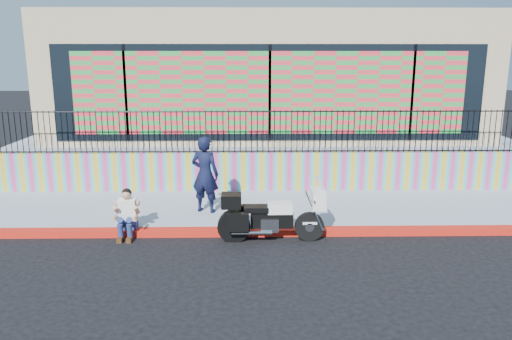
{
  "coord_description": "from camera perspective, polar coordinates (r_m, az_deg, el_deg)",
  "views": [
    {
      "loc": [
        -0.66,
        -10.59,
        3.98
      ],
      "look_at": [
        -0.45,
        1.2,
        1.22
      ],
      "focal_mm": 35.0,
      "sensor_mm": 36.0,
      "label": 1
    }
  ],
  "objects": [
    {
      "name": "ground",
      "position": [
        11.33,
        2.41,
        -7.41
      ],
      "size": [
        90.0,
        90.0,
        0.0
      ],
      "primitive_type": "plane",
      "color": "black",
      "rests_on": "ground"
    },
    {
      "name": "police_motorcycle",
      "position": [
        10.79,
        1.58,
        -5.13
      ],
      "size": [
        2.28,
        0.75,
        1.42
      ],
      "color": "black",
      "rests_on": "ground"
    },
    {
      "name": "police_officer",
      "position": [
        12.26,
        -5.84,
        -0.5
      ],
      "size": [
        0.8,
        0.64,
        1.9
      ],
      "primitive_type": "imported",
      "rotation": [
        0.0,
        0.0,
        2.83
      ],
      "color": "black",
      "rests_on": "sidewalk"
    },
    {
      "name": "red_curb",
      "position": [
        11.31,
        2.42,
        -7.05
      ],
      "size": [
        16.0,
        0.3,
        0.15
      ],
      "primitive_type": "cube",
      "color": "red",
      "rests_on": "ground"
    },
    {
      "name": "elevated_platform",
      "position": [
        19.25,
        0.98,
        3.13
      ],
      "size": [
        16.0,
        10.0,
        1.25
      ],
      "primitive_type": "cube",
      "color": "#898FA4",
      "rests_on": "ground"
    },
    {
      "name": "metal_fence",
      "position": [
        14.02,
        1.71,
        4.42
      ],
      "size": [
        15.8,
        0.04,
        1.2
      ],
      "primitive_type": null,
      "color": "black",
      "rests_on": "mural_wall"
    },
    {
      "name": "storefront_building",
      "position": [
        18.75,
        1.04,
        10.93
      ],
      "size": [
        14.0,
        8.06,
        4.0
      ],
      "color": "tan",
      "rests_on": "elevated_platform"
    },
    {
      "name": "sidewalk",
      "position": [
        12.87,
        1.99,
        -4.51
      ],
      "size": [
        16.0,
        3.0,
        0.15
      ],
      "primitive_type": "cube",
      "color": "#898FA4",
      "rests_on": "ground"
    },
    {
      "name": "mural_wall",
      "position": [
        14.24,
        1.68,
        -0.15
      ],
      "size": [
        16.0,
        0.2,
        1.1
      ],
      "primitive_type": "cube",
      "color": "#DA3984",
      "rests_on": "sidewalk"
    },
    {
      "name": "seated_man",
      "position": [
        11.39,
        -14.57,
        -5.34
      ],
      "size": [
        0.54,
        0.71,
        1.06
      ],
      "color": "navy",
      "rests_on": "ground"
    }
  ]
}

